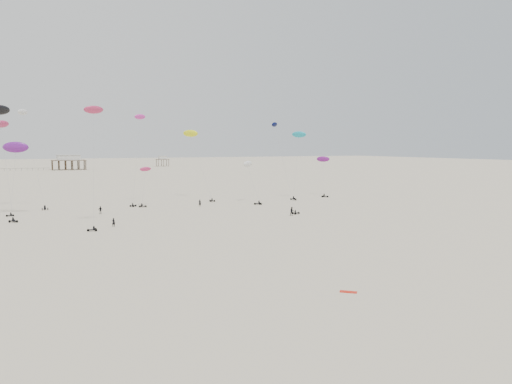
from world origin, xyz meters
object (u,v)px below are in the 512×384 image
pavilion_main (69,163)px  rig_2 (324,170)px  spectator_0 (114,227)px  pavilion_small (162,162)px  rig_6 (251,176)px  rig_0 (298,152)px

pavilion_main → rig_2: 221.42m
spectator_0 → pavilion_small: bearing=-85.1°
rig_2 → rig_6: (-28.24, -7.06, -0.65)m
pavilion_main → spectator_0: (-13.50, -247.54, -4.22)m
pavilion_main → rig_0: bearing=-78.4°
rig_0 → spectator_0: 66.93m
pavilion_main → rig_6: bearing=-82.8°
rig_0 → rig_2: (11.40, 3.44, -5.78)m
pavilion_small → rig_2: bearing=-93.2°
pavilion_small → rig_6: 254.74m
pavilion_small → rig_6: (-42.08, -251.21, 3.82)m
rig_0 → spectator_0: bearing=23.0°
pavilion_small → rig_0: rig_0 is taller
pavilion_main → spectator_0: bearing=-93.1°
rig_0 → rig_6: (-16.84, -3.62, -6.43)m
spectator_0 → pavilion_main: bearing=-71.4°
pavilion_main → rig_0: rig_0 is taller
pavilion_small → rig_2: (-13.85, -244.15, 4.47)m
pavilion_main → rig_0: (44.75, -217.59, 9.51)m
pavilion_small → rig_0: size_ratio=0.45×
pavilion_main → rig_6: (27.92, -221.21, 3.08)m
pavilion_main → spectator_0: pavilion_main is taller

